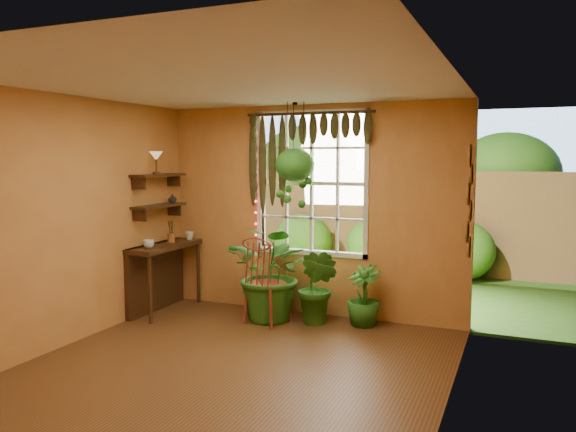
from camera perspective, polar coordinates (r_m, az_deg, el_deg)
name	(u,v)px	position (r m, az deg, el deg)	size (l,w,h in m)	color
floor	(227,374)	(5.53, -6.27, -15.64)	(4.50, 4.50, 0.00)	brown
ceiling	(223,82)	(5.18, -6.62, 13.33)	(4.50, 4.50, 0.00)	silver
wall_back	(311,211)	(7.22, 2.33, 0.55)	(4.00, 4.00, 0.00)	#C78643
wall_left	(59,222)	(6.40, -22.25, -0.59)	(4.50, 4.50, 0.00)	#C78643
wall_right	(449,245)	(4.56, 16.08, -2.88)	(4.50, 4.50, 0.00)	#C78643
window	(312,183)	(7.22, 2.43, 3.34)	(1.52, 0.10, 1.86)	silver
valance_vine	(302,138)	(7.14, 1.46, 7.94)	(1.70, 0.12, 1.10)	#38200F
string_lights	(255,179)	(7.44, -3.32, 3.80)	(0.03, 0.03, 1.54)	#FF2633
wall_plates	(469,203)	(6.31, 17.90, 1.30)	(0.04, 0.32, 1.10)	#F2E3C5
counter_ledge	(159,269)	(7.67, -13.01, -5.31)	(0.40, 1.20, 0.90)	#38200F
shelf_lower	(159,206)	(7.53, -12.95, 1.01)	(0.25, 0.90, 0.04)	#38200F
shelf_upper	(158,175)	(7.51, -13.02, 4.06)	(0.25, 0.90, 0.04)	#38200F
backyard	(402,194)	(11.60, 11.49, 2.18)	(14.00, 10.00, 12.00)	#2C5518
windsor_chair	(266,295)	(6.94, -2.27, -8.00)	(0.55, 0.57, 1.23)	maroon
potted_plant_left	(273,273)	(7.00, -1.49, -5.78)	(1.09, 0.95, 1.21)	#1E4E14
potted_plant_mid	(318,287)	(6.88, 3.04, -7.19)	(0.51, 0.41, 0.93)	#1E4E14
potted_plant_right	(364,296)	(6.90, 7.68, -8.04)	(0.41, 0.41, 0.73)	#1E4E14
hanging_basket	(295,167)	(6.90, 0.70, 4.97)	(0.48, 0.48, 1.30)	black
cup_a	(148,244)	(7.23, -13.99, -2.78)	(0.14, 0.14, 0.11)	silver
cup_b	(190,236)	(7.87, -9.97, -1.98)	(0.12, 0.12, 0.11)	beige
brush_jar	(171,232)	(7.64, -11.79, -1.57)	(0.10, 0.10, 0.37)	brown
shelf_vase	(173,198)	(7.76, -11.65, 1.76)	(0.12, 0.12, 0.12)	#B2AD99
tiffany_lamp	(156,157)	(7.44, -13.26, 5.82)	(0.17, 0.17, 0.29)	brown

